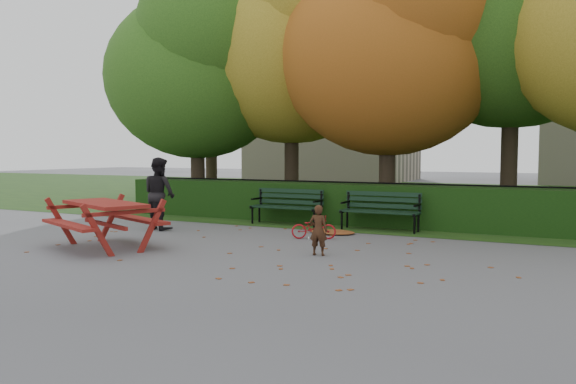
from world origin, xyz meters
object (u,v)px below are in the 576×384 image
at_px(adult, 159,194).
at_px(bench_right, 381,208).
at_px(tree_b, 299,32).
at_px(tree_a, 201,63).
at_px(bicycle, 314,227).
at_px(child, 318,230).
at_px(tree_c, 399,37).
at_px(picnic_table, 105,212).
at_px(tree_f, 215,49).
at_px(bench_left, 288,204).

bearing_deg(adult, bench_right, -138.74).
height_order(tree_b, bench_right, tree_b).
bearing_deg(tree_a, bicycle, -34.74).
distance_m(tree_b, child, 8.97).
height_order(tree_c, picnic_table, tree_c).
bearing_deg(tree_f, picnic_table, -66.98).
bearing_deg(bench_left, tree_c, 46.64).
height_order(bench_left, child, child).
xyz_separation_m(tree_a, bench_left, (3.89, -1.88, -4.00)).
height_order(bench_left, bicycle, bench_left).
relative_size(tree_f, bench_left, 5.10).
relative_size(tree_c, bench_left, 4.44).
distance_m(tree_a, child, 9.23).
xyz_separation_m(tree_f, picnic_table, (4.32, -10.17, -5.02)).
relative_size(picnic_table, child, 2.82).
bearing_deg(adult, picnic_table, 123.22).
bearing_deg(bench_right, bench_left, 180.00).
height_order(picnic_table, bicycle, picnic_table).
relative_size(tree_b, bicycle, 9.57).
xyz_separation_m(tree_a, tree_f, (-1.94, 3.66, 1.17)).
xyz_separation_m(tree_b, tree_f, (-4.69, 2.49, 0.29)).
distance_m(tree_c, tree_f, 8.66).
relative_size(bench_left, bicycle, 1.96).
bearing_deg(tree_f, tree_c, -22.35).
height_order(tree_b, bicycle, tree_b).
bearing_deg(bicycle, tree_a, 32.81).
xyz_separation_m(bench_right, picnic_table, (-3.91, -4.64, 0.15)).
bearing_deg(tree_a, tree_c, 3.65).
bearing_deg(bench_left, adult, -136.41).
bearing_deg(bicycle, bench_left, 16.81).
xyz_separation_m(tree_a, picnic_table, (2.38, -6.51, -3.85)).
height_order(bench_left, picnic_table, picnic_table).
distance_m(tree_c, bench_right, 4.87).
height_order(tree_a, bench_right, tree_a).
xyz_separation_m(tree_c, picnic_table, (-3.64, -6.90, -4.15)).
distance_m(tree_a, bench_right, 7.69).
bearing_deg(bicycle, tree_c, -30.51).
relative_size(bench_left, bench_right, 1.00).
distance_m(bench_left, picnic_table, 4.88).
bearing_deg(child, tree_f, -54.28).
bearing_deg(tree_f, tree_b, -27.99).
height_order(bench_left, adult, adult).
bearing_deg(picnic_table, tree_f, 135.45).
distance_m(tree_b, bench_right, 6.76).
relative_size(adult, bicycle, 1.83).
height_order(child, bicycle, child).
height_order(adult, bicycle, adult).
distance_m(child, bicycle, 1.86).
bearing_deg(tree_b, adult, -102.10).
bearing_deg(tree_b, bench_right, -40.67).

